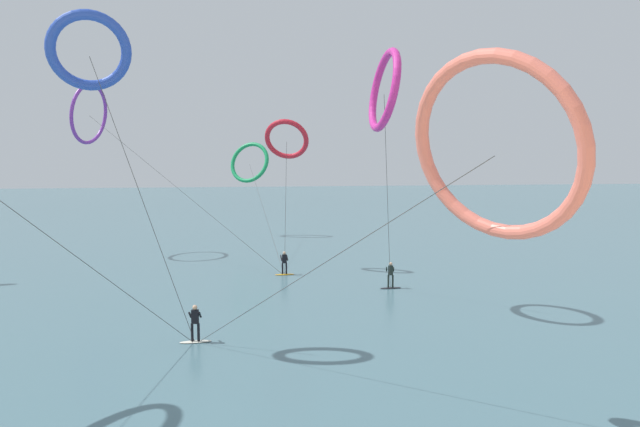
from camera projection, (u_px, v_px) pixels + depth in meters
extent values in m
cube|color=#476B75|center=(229.00, 206.00, 110.49)|extent=(400.00, 200.00, 0.08)
ellipsoid|color=silver|center=(196.00, 342.00, 25.48)|extent=(1.40, 0.40, 0.06)
cylinder|color=black|center=(192.00, 332.00, 25.43)|extent=(0.12, 0.12, 0.80)
cylinder|color=black|center=(199.00, 332.00, 25.45)|extent=(0.12, 0.12, 0.80)
cube|color=black|center=(195.00, 317.00, 25.38)|extent=(0.35, 0.24, 0.62)
sphere|color=tan|center=(195.00, 307.00, 25.34)|extent=(0.22, 0.22, 0.22)
cylinder|color=black|center=(190.00, 315.00, 25.48)|extent=(0.16, 0.51, 0.39)
cylinder|color=black|center=(200.00, 315.00, 25.51)|extent=(0.16, 0.51, 0.39)
ellipsoid|color=orange|center=(284.00, 274.00, 41.17)|extent=(1.40, 0.40, 0.06)
cylinder|color=black|center=(286.00, 268.00, 41.17)|extent=(0.12, 0.12, 0.80)
cylinder|color=black|center=(283.00, 269.00, 41.10)|extent=(0.12, 0.12, 0.80)
cube|color=black|center=(284.00, 259.00, 41.07)|extent=(0.33, 0.21, 0.62)
sphere|color=tan|center=(284.00, 253.00, 41.04)|extent=(0.22, 0.22, 0.22)
cylinder|color=black|center=(287.00, 258.00, 41.24)|extent=(0.11, 0.51, 0.39)
cylinder|color=black|center=(281.00, 258.00, 41.13)|extent=(0.11, 0.51, 0.39)
ellipsoid|color=black|center=(390.00, 288.00, 36.65)|extent=(1.40, 0.40, 0.06)
cylinder|color=#1E2823|center=(388.00, 281.00, 36.63)|extent=(0.12, 0.12, 0.80)
cylinder|color=#1E2823|center=(393.00, 281.00, 36.59)|extent=(0.12, 0.12, 0.80)
cube|color=#1E2823|center=(391.00, 270.00, 36.55)|extent=(0.37, 0.30, 0.62)
sphere|color=tan|center=(391.00, 264.00, 36.51)|extent=(0.22, 0.22, 0.22)
cylinder|color=#1E2823|center=(387.00, 269.00, 36.69)|extent=(0.25, 0.50, 0.39)
cylinder|color=#1E2823|center=(393.00, 269.00, 36.63)|extent=(0.25, 0.50, 0.39)
torus|color=red|center=(287.00, 139.00, 42.73)|extent=(3.91, 3.23, 3.04)
cylinder|color=#3F3F3F|center=(286.00, 208.00, 41.96)|extent=(0.59, 2.36, 9.73)
cylinder|color=#3F3F3F|center=(53.00, 240.00, 20.93)|extent=(10.03, 6.33, 10.51)
torus|color=#2647B7|center=(89.00, 51.00, 23.57)|extent=(3.66, 2.46, 3.22)
cylinder|color=#3F3F3F|center=(145.00, 206.00, 24.54)|extent=(4.10, 0.02, 12.47)
torus|color=purple|center=(89.00, 114.00, 49.39)|extent=(3.12, 5.39, 5.32)
cylinder|color=#3F3F3F|center=(178.00, 188.00, 45.29)|extent=(15.16, 12.74, 12.29)
torus|color=#199351|center=(250.00, 162.00, 63.43)|extent=(5.06, 4.42, 4.62)
cylinder|color=#3F3F3F|center=(263.00, 208.00, 52.31)|extent=(0.41, 23.63, 8.10)
torus|color=#EA7260|center=(495.00, 148.00, 15.58)|extent=(4.38, 5.73, 5.25)
cylinder|color=#3F3F3F|center=(309.00, 273.00, 20.54)|extent=(8.24, 11.20, 8.25)
torus|color=#CC288E|center=(384.00, 90.00, 30.17)|extent=(1.33, 4.50, 4.46)
cylinder|color=#3F3F3F|center=(388.00, 201.00, 33.42)|extent=(2.29, 5.17, 11.73)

